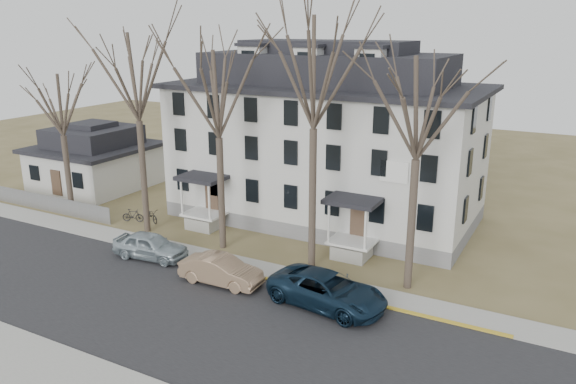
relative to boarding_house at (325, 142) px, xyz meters
The scene contains 17 objects.
ground 18.85m from the boarding_house, 83.64° to the right, with size 120.00×120.00×0.00m, color brown.
main_road 16.96m from the boarding_house, 82.85° to the right, with size 120.00×10.00×0.04m, color #27272A.
far_sidewalk 11.49m from the boarding_house, 78.64° to the right, with size 120.00×2.00×0.08m, color #A09F97.
yellow_curb 13.99m from the boarding_house, 57.18° to the right, with size 14.00×0.25×0.06m, color gold.
boarding_house is the anchor object (origin of this frame).
small_house 20.34m from the boarding_house, behind, with size 8.70×8.70×5.00m.
fence 21.48m from the boarding_house, 156.01° to the right, with size 14.00×0.06×1.20m, color gray.
tree_far_left 13.12m from the boarding_house, 137.82° to the right, with size 8.40×8.40×13.72m.
tree_mid_left 9.66m from the boarding_house, 110.20° to the right, with size 7.80×7.80×12.74m.
tree_center 10.39m from the boarding_house, 69.80° to the right, with size 9.00×9.00×14.70m.
tree_mid_right 12.51m from the boarding_house, 43.81° to the right, with size 7.80×7.80×12.74m.
tree_bungalow 18.17m from the boarding_house, 152.99° to the right, with size 6.60×6.60×10.78m.
car_silver 13.69m from the boarding_house, 116.21° to the right, with size 1.79×4.44×1.51m, color #A3B3BA.
car_tan 13.22m from the boarding_house, 90.88° to the right, with size 1.56×4.47×1.47m, color #927458.
car_navy 14.05m from the boarding_house, 64.58° to the right, with size 2.70×5.86×1.63m, color #0F2133.
bicycle_left 12.93m from the boarding_house, 145.74° to the right, with size 0.62×1.77×0.93m, color black.
bicycle_right 14.11m from the boarding_house, 146.27° to the right, with size 0.43×1.51×0.91m, color black.
Camera 1 is at (13.53, -16.35, 13.01)m, focal length 35.00 mm.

